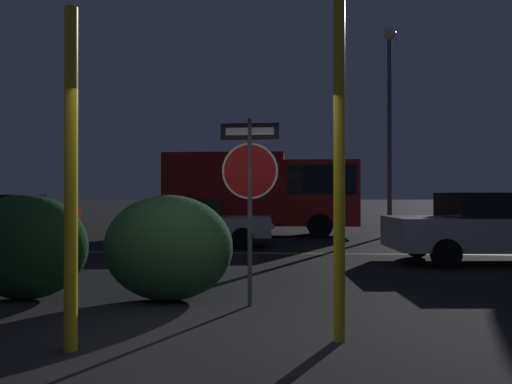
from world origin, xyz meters
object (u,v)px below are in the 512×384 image
Objects in this scene: delivery_truck at (265,190)px; hedge_bush_2 at (168,248)px; yellow_pole_left at (71,179)px; passing_car_2 at (196,223)px; passing_car_1 at (5,219)px; street_lamp at (389,99)px; yellow_pole_right at (339,169)px; stop_sign at (250,175)px; passing_car_3 at (492,228)px; hedge_bush_1 at (25,247)px.

hedge_bush_2 is at bearing -4.28° from delivery_truck.
passing_car_2 is (-0.55, 9.39, -0.96)m from yellow_pole_left.
hedge_bush_2 is 0.45× the size of passing_car_1.
delivery_truck is 0.91× the size of street_lamp.
passing_car_2 is (-0.94, 7.11, -0.06)m from hedge_bush_2.
yellow_pole_right is 0.52× the size of delivery_truck.
stop_sign is at bearing 11.32° from passing_car_2.
passing_car_3 is 0.69× the size of delivery_truck.
passing_car_2 is at bearing 81.19° from hedge_bush_1.
hedge_bush_1 is 0.24× the size of street_lamp.
yellow_pole_right is at bearing -36.84° from passing_car_3.
yellow_pole_right is at bearing -39.10° from hedge_bush_2.
delivery_truck reaches higher than hedge_bush_1.
delivery_truck is (2.88, 11.11, 0.90)m from hedge_bush_1.
yellow_pole_right is (2.59, 0.48, 0.11)m from yellow_pole_left.
street_lamp reaches higher than hedge_bush_1.
delivery_truck is (-0.35, 11.30, -0.11)m from stop_sign.
passing_car_2 is at bearing -146.50° from street_lamp.
passing_car_1 is (-9.05, 9.33, -1.01)m from yellow_pole_right.
delivery_truck is at bearing -177.44° from street_lamp.
stop_sign is at bearing 1.77° from delivery_truck.
passing_car_3 is (7.08, -2.78, 0.08)m from passing_car_2.
yellow_pole_left is 1.80× the size of hedge_bush_1.
hedge_bush_1 is at bearing -123.00° from street_lamp.
passing_car_3 reaches higher than passing_car_1.
hedge_bush_1 is at bearing -13.45° from passing_car_2.
yellow_pole_left is 11.78m from passing_car_1.
passing_car_2 is (1.11, 7.18, -0.07)m from hedge_bush_1.
hedge_bush_1 is 0.27× the size of delivery_truck.
passing_car_2 is at bearing -24.18° from delivery_truck.
yellow_pole_left is 0.48× the size of delivery_truck.
street_lamp is (7.34, 11.31, 4.17)m from hedge_bush_1.
street_lamp is at bearing 57.00° from hedge_bush_1.
hedge_bush_1 is at bearing -178.03° from hedge_bush_2.
passing_car_1 is 8.48m from delivery_truck.
stop_sign reaches higher than hedge_bush_1.
hedge_bush_1 is at bearing -65.86° from passing_car_3.
passing_car_3 is 0.63× the size of street_lamp.
passing_car_2 is 0.58× the size of street_lamp.
yellow_pole_right is 0.75× the size of passing_car_3.
passing_car_3 is (6.53, 6.61, -0.89)m from yellow_pole_left.
street_lamp is (3.09, 13.03, 3.17)m from yellow_pole_right.
delivery_truck is at bearing 85.72° from hedge_bush_2.
delivery_truck is (0.83, 11.04, 0.90)m from hedge_bush_2.
passing_car_3 reaches higher than hedge_bush_1.
stop_sign is 12.62m from street_lamp.
hedge_bush_1 reaches higher than passing_car_2.
passing_car_3 reaches higher than passing_car_2.
passing_car_1 is at bearing -163.03° from street_lamp.
street_lamp is at bearing 92.56° from delivery_truck.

